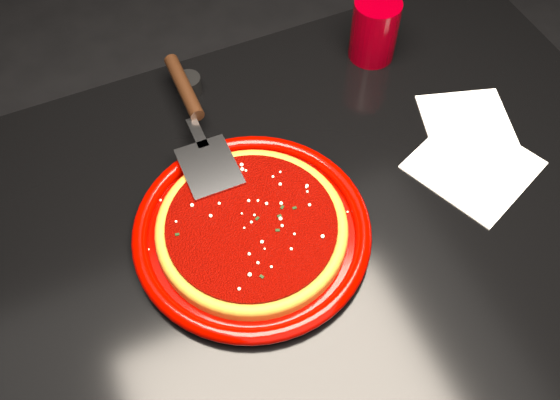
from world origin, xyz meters
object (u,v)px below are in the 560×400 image
object	(u,v)px
pizza_server	(197,121)
cup	(374,30)
table	(298,311)
plate	(252,231)
ramekin	(189,85)

from	to	relation	value
pizza_server	cup	world-z (taller)	cup
pizza_server	table	bearing A→B (deg)	-64.49
plate	ramekin	xyz separation A→B (m)	(0.01, 0.32, 0.00)
table	ramekin	xyz separation A→B (m)	(-0.07, 0.32, 0.39)
table	cup	bearing A→B (deg)	45.35
plate	ramekin	distance (m)	0.32
pizza_server	ramekin	world-z (taller)	pizza_server
pizza_server	ramekin	xyz separation A→B (m)	(0.02, 0.11, -0.03)
ramekin	cup	bearing A→B (deg)	-8.02
table	plate	size ratio (longest dim) A/B	3.31
pizza_server	cup	size ratio (longest dim) A/B	3.01
cup	ramekin	size ratio (longest dim) A/B	2.66
cup	pizza_server	bearing A→B (deg)	-170.19
plate	ramekin	size ratio (longest dim) A/B	8.15
plate	cup	distance (m)	0.45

